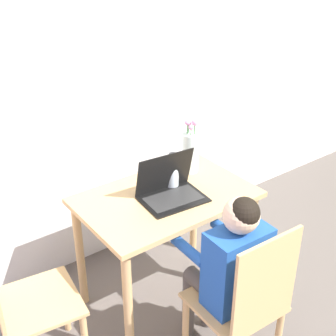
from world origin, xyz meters
TOP-DOWN VIEW (x-y plane):
  - wall_back at (0.00, 2.23)m, footprint 6.40×0.05m
  - dining_table at (-0.16, 1.55)m, footprint 0.98×0.64m
  - chair_occupied at (-0.19, 0.86)m, footprint 0.41×0.41m
  - chair_spare at (-1.05, 1.53)m, footprint 0.45×0.45m
  - person_seated at (-0.19, 0.99)m, footprint 0.33×0.43m
  - laptop at (-0.16, 1.52)m, footprint 0.37×0.28m
  - flower_vase at (0.13, 1.69)m, footprint 0.10×0.10m
  - water_bottle at (-0.08, 1.60)m, footprint 0.07×0.07m

SIDE VIEW (x-z plane):
  - chair_occupied at x=-0.19m, z-range 0.01..0.94m
  - chair_spare at x=-1.05m, z-range 0.01..0.94m
  - dining_table at x=-0.16m, z-range 0.26..1.01m
  - person_seated at x=-0.19m, z-range 0.13..1.17m
  - laptop at x=-0.16m, z-range 0.68..0.93m
  - water_bottle at x=-0.08m, z-range 0.74..0.96m
  - flower_vase at x=0.13m, z-range 0.72..1.06m
  - wall_back at x=0.00m, z-range 0.00..2.50m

